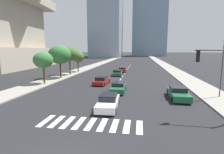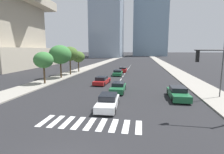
{
  "view_description": "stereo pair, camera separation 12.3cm",
  "coord_description": "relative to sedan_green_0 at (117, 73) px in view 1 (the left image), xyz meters",
  "views": [
    {
      "loc": [
        3.53,
        -6.28,
        5.46
      ],
      "look_at": [
        0.0,
        15.66,
        2.0
      ],
      "focal_mm": 28.03,
      "sensor_mm": 36.0,
      "label": 1
    },
    {
      "loc": [
        3.65,
        -6.26,
        5.46
      ],
      "look_at": [
        0.0,
        15.66,
        2.0
      ],
      "focal_mm": 28.03,
      "sensor_mm": 36.0,
      "label": 2
    }
  ],
  "objects": [
    {
      "name": "sedan_green_4",
      "position": [
        9.14,
        -17.04,
        0.06
      ],
      "size": [
        1.9,
        4.78,
        1.33
      ],
      "rotation": [
        0.0,
        0.0,
        -1.57
      ],
      "color": "#1E6038",
      "rests_on": "ground"
    },
    {
      "name": "sidewalk_west",
      "position": [
        -11.01,
        -0.93,
        -0.49
      ],
      "size": [
        4.0,
        260.0,
        0.15
      ],
      "primitive_type": "cube",
      "color": "gray",
      "rests_on": "ground"
    },
    {
      "name": "sedan_green_0",
      "position": [
        0.0,
        0.0,
        0.0
      ],
      "size": [
        2.09,
        4.88,
        1.2
      ],
      "rotation": [
        0.0,
        0.0,
        1.62
      ],
      "color": "#1E6038",
      "rests_on": "ground"
    },
    {
      "name": "street_tree_nearest",
      "position": [
        -10.21,
        -11.82,
        3.31
      ],
      "size": [
        3.02,
        3.02,
        5.03
      ],
      "color": "#4C3823",
      "rests_on": "sidewalk_west"
    },
    {
      "name": "street_tree_fourth",
      "position": [
        -10.21,
        3.72,
        3.2
      ],
      "size": [
        3.12,
        3.12,
        4.96
      ],
      "color": "#4C3823",
      "rests_on": "sidewalk_west"
    },
    {
      "name": "crosswalk_near",
      "position": [
        1.28,
        -25.27,
        -0.56
      ],
      "size": [
        7.65,
        2.32,
        0.01
      ],
      "color": "silver",
      "rests_on": "ground"
    },
    {
      "name": "sedan_red_3",
      "position": [
        0.52,
        5.87,
        0.01
      ],
      "size": [
        1.84,
        4.55,
        1.23
      ],
      "rotation": [
        0.0,
        0.0,
        1.58
      ],
      "color": "maroon",
      "rests_on": "ground"
    },
    {
      "name": "sidewalk_east",
      "position": [
        13.58,
        -0.93,
        -0.49
      ],
      "size": [
        4.0,
        260.0,
        0.15
      ],
      "primitive_type": "cube",
      "color": "gray",
      "rests_on": "ground"
    },
    {
      "name": "sedan_white_5",
      "position": [
        1.92,
        -21.45,
        0.03
      ],
      "size": [
        1.93,
        4.7,
        1.29
      ],
      "rotation": [
        0.0,
        0.0,
        -1.54
      ],
      "color": "silver",
      "rests_on": "ground"
    },
    {
      "name": "street_tree_second",
      "position": [
        -10.21,
        -5.96,
        4.0
      ],
      "size": [
        4.18,
        4.18,
        6.2
      ],
      "color": "#4C3823",
      "rests_on": "sidewalk_west"
    },
    {
      "name": "street_tree_third",
      "position": [
        -10.21,
        -1.38,
        4.05
      ],
      "size": [
        3.56,
        3.56,
        6.0
      ],
      "color": "#4C3823",
      "rests_on": "sidewalk_west"
    },
    {
      "name": "street_lamp_east",
      "position": [
        13.88,
        -16.05,
        4.46
      ],
      "size": [
        0.5,
        0.24,
        8.51
      ],
      "color": "#3F3F42",
      "rests_on": "sidewalk_east"
    },
    {
      "name": "sedan_green_1",
      "position": [
        2.06,
        -15.0,
        0.02
      ],
      "size": [
        1.76,
        4.33,
        1.25
      ],
      "rotation": [
        0.0,
        0.0,
        -1.57
      ],
      "color": "#1E6038",
      "rests_on": "ground"
    },
    {
      "name": "office_tower_center_skyline",
      "position": [
        12.15,
        127.23,
        48.28
      ],
      "size": [
        29.25,
        20.95,
        98.73
      ],
      "color": "#7A93A8",
      "rests_on": "ground"
    },
    {
      "name": "lane_divider_center",
      "position": [
        1.28,
        2.73,
        -0.56
      ],
      "size": [
        0.14,
        50.0,
        0.01
      ],
      "color": "silver",
      "rests_on": "ground"
    },
    {
      "name": "sedan_red_2",
      "position": [
        -1.19,
        -10.23,
        0.01
      ],
      "size": [
        2.07,
        4.61,
        1.24
      ],
      "rotation": [
        0.0,
        0.0,
        1.5
      ],
      "color": "maroon",
      "rests_on": "ground"
    }
  ]
}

